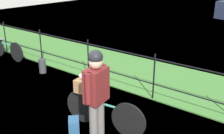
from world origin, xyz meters
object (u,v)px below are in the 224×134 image
object	(u,v)px
wooden_crate	(86,86)
mooring_bollard	(42,66)
bicycle_main	(103,112)
backpack_on_paving	(74,129)
terrier_dog	(86,76)
cyclist_person	(96,91)
bicycle_parked	(7,49)

from	to	relation	value
wooden_crate	mooring_bollard	xyz separation A→B (m)	(-2.84, 1.17, -0.58)
bicycle_main	mooring_bollard	xyz separation A→B (m)	(-3.21, 1.12, -0.14)
wooden_crate	backpack_on_paving	bearing A→B (deg)	-69.85
terrier_dog	backpack_on_paving	bearing A→B (deg)	-72.36
terrier_dog	cyclist_person	xyz separation A→B (m)	(0.57, -0.38, 0.02)
backpack_on_paving	bicycle_parked	world-z (taller)	bicycle_parked
wooden_crate	bicycle_parked	xyz separation A→B (m)	(-4.81, 1.27, -0.45)
mooring_bollard	terrier_dog	bearing A→B (deg)	-22.16
cyclist_person	mooring_bollard	xyz separation A→B (m)	(-3.44, 1.54, -0.80)
mooring_bollard	bicycle_parked	xyz separation A→B (m)	(-1.96, 0.10, 0.13)
terrier_dog	wooden_crate	bearing A→B (deg)	-172.27
bicycle_parked	terrier_dog	bearing A→B (deg)	-14.70
wooden_crate	terrier_dog	world-z (taller)	terrier_dog
wooden_crate	cyclist_person	distance (m)	0.74
bicycle_main	backpack_on_paving	world-z (taller)	bicycle_main
wooden_crate	bicycle_parked	distance (m)	4.99
terrier_dog	backpack_on_paving	world-z (taller)	terrier_dog
terrier_dog	bicycle_parked	size ratio (longest dim) A/B	0.19
wooden_crate	mooring_bollard	size ratio (longest dim) A/B	0.91
backpack_on_paving	bicycle_main	bearing A→B (deg)	-63.67
mooring_bollard	wooden_crate	bearing A→B (deg)	-22.39
wooden_crate	bicycle_parked	bearing A→B (deg)	165.19
bicycle_main	wooden_crate	distance (m)	0.57
bicycle_main	wooden_crate	bearing A→B (deg)	-172.27
terrier_dog	bicycle_parked	xyz separation A→B (m)	(-4.83, 1.27, -0.65)
cyclist_person	bicycle_parked	world-z (taller)	cyclist_person
terrier_dog	cyclist_person	bearing A→B (deg)	-33.36
mooring_bollard	bicycle_main	bearing A→B (deg)	-19.24
bicycle_main	mooring_bollard	bearing A→B (deg)	160.76
terrier_dog	mooring_bollard	size ratio (longest dim) A/B	0.78
cyclist_person	backpack_on_paving	distance (m)	0.91
wooden_crate	cyclist_person	size ratio (longest dim) A/B	0.22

